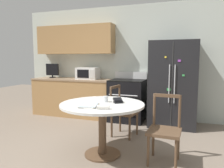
# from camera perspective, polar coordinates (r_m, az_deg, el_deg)

# --- Properties ---
(ground_plane) EXTENTS (14.00, 14.00, 0.00)m
(ground_plane) POSITION_cam_1_polar(r_m,az_deg,el_deg) (3.10, -11.05, -20.06)
(ground_plane) COLOR gray
(back_wall) EXTENTS (5.20, 0.44, 2.60)m
(back_wall) POSITION_cam_1_polar(r_m,az_deg,el_deg) (5.26, 0.14, 7.22)
(back_wall) COLOR silver
(back_wall) RESTS_ON ground_plane
(kitchen_counter) EXTENTS (1.99, 0.64, 0.90)m
(kitchen_counter) POSITION_cam_1_polar(r_m,az_deg,el_deg) (5.44, -10.05, -3.32)
(kitchen_counter) COLOR #AD7F4C
(kitchen_counter) RESTS_ON ground_plane
(refrigerator) EXTENTS (0.93, 0.74, 1.74)m
(refrigerator) POSITION_cam_1_polar(r_m,az_deg,el_deg) (4.64, 15.69, 0.00)
(refrigerator) COLOR black
(refrigerator) RESTS_ON ground_plane
(oven_range) EXTENTS (0.75, 0.68, 1.08)m
(oven_range) POSITION_cam_1_polar(r_m,az_deg,el_deg) (4.90, 4.03, -4.15)
(oven_range) COLOR black
(oven_range) RESTS_ON ground_plane
(microwave) EXTENTS (0.51, 0.35, 0.27)m
(microwave) POSITION_cam_1_polar(r_m,az_deg,el_deg) (5.22, -6.30, 2.79)
(microwave) COLOR white
(microwave) RESTS_ON kitchen_counter
(countertop_tv) EXTENTS (0.35, 0.16, 0.35)m
(countertop_tv) POSITION_cam_1_polar(r_m,az_deg,el_deg) (5.78, -15.32, 3.48)
(countertop_tv) COLOR black
(countertop_tv) RESTS_ON kitchen_counter
(dining_table) EXTENTS (1.19, 1.19, 0.76)m
(dining_table) POSITION_cam_1_polar(r_m,az_deg,el_deg) (3.13, -2.55, -7.74)
(dining_table) COLOR white
(dining_table) RESTS_ON ground_plane
(dining_chair_far) EXTENTS (0.48, 0.48, 0.90)m
(dining_chair_far) POSITION_cam_1_polar(r_m,az_deg,el_deg) (3.94, 2.93, -7.31)
(dining_chair_far) COLOR brown
(dining_chair_far) RESTS_ON ground_plane
(dining_chair_right) EXTENTS (0.44, 0.44, 0.90)m
(dining_chair_right) POSITION_cam_1_polar(r_m,az_deg,el_deg) (3.05, 13.56, -11.74)
(dining_chair_right) COLOR brown
(dining_chair_right) RESTS_ON ground_plane
(candle_glass) EXTENTS (0.08, 0.08, 0.09)m
(candle_glass) POSITION_cam_1_polar(r_m,az_deg,el_deg) (3.18, -1.75, -4.05)
(candle_glass) COLOR silver
(candle_glass) RESTS_ON dining_table
(folded_napkin) EXTENTS (0.17, 0.09, 0.05)m
(folded_napkin) POSITION_cam_1_polar(r_m,az_deg,el_deg) (2.74, -2.32, -6.03)
(folded_napkin) COLOR silver
(folded_napkin) RESTS_ON dining_table
(wallet) EXTENTS (0.17, 0.17, 0.07)m
(wallet) POSITION_cam_1_polar(r_m,az_deg,el_deg) (3.13, 1.56, -4.43)
(wallet) COLOR black
(wallet) RESTS_ON dining_table
(mail_stack) EXTENTS (0.29, 0.35, 0.02)m
(mail_stack) POSITION_cam_1_polar(r_m,az_deg,el_deg) (2.92, -6.10, -5.56)
(mail_stack) COLOR white
(mail_stack) RESTS_ON dining_table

